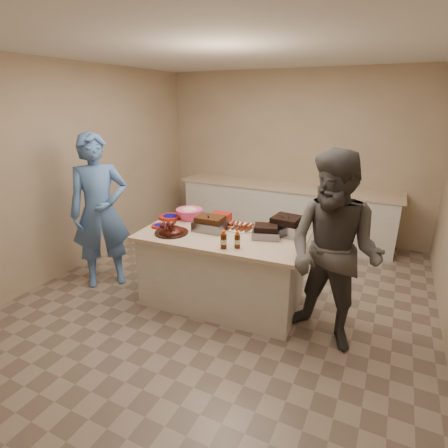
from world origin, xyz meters
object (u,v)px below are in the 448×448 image
at_px(rib_platter, 172,233).
at_px(plastic_cup, 184,219).
at_px(mustard_bottle, 219,231).
at_px(bbq_bottle_a, 224,248).
at_px(bbq_bottle_b, 237,248).
at_px(guest_blue, 109,281).
at_px(roasting_pan, 286,233).
at_px(guest_gray, 323,339).
at_px(coleslaw_bowl, 189,219).
at_px(island, 222,302).

bearing_deg(rib_platter, plastic_cup, 106.79).
distance_m(rib_platter, mustard_bottle, 0.53).
xyz_separation_m(bbq_bottle_a, bbq_bottle_b, (0.12, 0.07, 0.00)).
bearing_deg(guest_blue, rib_platter, -46.24).
bearing_deg(roasting_pan, rib_platter, -148.14).
xyz_separation_m(rib_platter, plastic_cup, (-0.14, 0.46, 0.00)).
bearing_deg(guest_gray, mustard_bottle, -172.86).
bearing_deg(bbq_bottle_b, coleslaw_bowl, 148.23).
relative_size(bbq_bottle_a, bbq_bottle_b, 1.08).
distance_m(bbq_bottle_a, bbq_bottle_b, 0.13).
bearing_deg(guest_blue, guest_gray, -44.91).
height_order(bbq_bottle_b, plastic_cup, bbq_bottle_b).
bearing_deg(bbq_bottle_a, island, 118.79).
height_order(island, guest_blue, island).
bearing_deg(guest_gray, coleslaw_bowl, -175.86).
xyz_separation_m(roasting_pan, mustard_bottle, (-0.69, -0.25, 0.00)).
bearing_deg(mustard_bottle, bbq_bottle_a, -58.49).
height_order(roasting_pan, plastic_cup, roasting_pan).
xyz_separation_m(rib_platter, coleslaw_bowl, (-0.08, 0.50, 0.00)).
relative_size(coleslaw_bowl, bbq_bottle_b, 1.88).
xyz_separation_m(island, plastic_cup, (-0.65, 0.24, 0.85)).
relative_size(rib_platter, bbq_bottle_b, 2.16).
height_order(roasting_pan, coleslaw_bowl, coleslaw_bowl).
xyz_separation_m(island, guest_blue, (-1.54, -0.21, 0.00)).
xyz_separation_m(coleslaw_bowl, bbq_bottle_b, (0.88, -0.55, 0.00)).
distance_m(bbq_bottle_a, guest_blue, 1.93).
bearing_deg(island, mustard_bottle, 127.60).
bearing_deg(mustard_bottle, coleslaw_bowl, 158.97).
height_order(mustard_bottle, guest_blue, mustard_bottle).
height_order(rib_platter, coleslaw_bowl, coleslaw_bowl).
height_order(bbq_bottle_b, guest_gray, bbq_bottle_b).
relative_size(island, bbq_bottle_b, 10.51).
bearing_deg(mustard_bottle, rib_platter, -145.49).
bearing_deg(plastic_cup, rib_platter, -73.21).
xyz_separation_m(coleslaw_bowl, bbq_bottle_a, (0.77, -0.62, 0.00)).
height_order(mustard_bottle, plastic_cup, mustard_bottle).
relative_size(bbq_bottle_a, guest_blue, 0.10).
height_order(bbq_bottle_a, guest_blue, bbq_bottle_a).
xyz_separation_m(coleslaw_bowl, guest_blue, (-0.96, -0.49, -0.85)).
bearing_deg(coleslaw_bowl, plastic_cup, -153.29).
bearing_deg(coleslaw_bowl, mustard_bottle, -21.03).
distance_m(island, roasting_pan, 1.10).
bearing_deg(guest_gray, bbq_bottle_a, -152.05).
bearing_deg(roasting_pan, mustard_bottle, -154.33).
bearing_deg(bbq_bottle_a, bbq_bottle_b, 31.21).
relative_size(roasting_pan, mustard_bottle, 2.57).
bearing_deg(mustard_bottle, roasting_pan, 19.76).
bearing_deg(coleslaw_bowl, guest_blue, -152.87).
distance_m(bbq_bottle_a, mustard_bottle, 0.49).
height_order(island, plastic_cup, plastic_cup).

